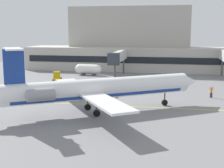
# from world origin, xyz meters

# --- Properties ---
(ground) EXTENTS (120.00, 120.00, 0.11)m
(ground) POSITION_xyz_m (-0.00, 0.00, -0.05)
(ground) COLOR slate
(terminal_building) EXTENTS (76.17, 12.91, 17.71)m
(terminal_building) POSITION_xyz_m (2.56, 46.84, 6.35)
(terminal_building) COLOR #B7B2A8
(terminal_building) RESTS_ON ground
(jet_bridge_east) EXTENTS (2.40, 16.68, 6.36)m
(jet_bridge_east) POSITION_xyz_m (-3.68, 30.96, 4.96)
(jet_bridge_east) COLOR silver
(jet_bridge_east) RESTS_ON ground
(regional_jet) EXTENTS (28.61, 22.11, 9.18)m
(regional_jet) POSITION_xyz_m (-1.03, -2.09, 3.35)
(regional_jet) COLOR white
(regional_jet) RESTS_ON ground
(baggage_tug) EXTENTS (2.68, 3.60, 2.22)m
(baggage_tug) POSITION_xyz_m (-16.12, 22.66, 0.99)
(baggage_tug) COLOR #E5B20C
(baggage_tug) RESTS_ON ground
(fuel_tank) EXTENTS (6.89, 2.80, 2.71)m
(fuel_tank) POSITION_xyz_m (-11.87, 33.54, 1.51)
(fuel_tank) COLOR white
(fuel_tank) RESTS_ON ground
(marshaller) EXTENTS (0.81, 0.37, 1.90)m
(marshaller) POSITION_xyz_m (15.59, 11.21, 0.97)
(marshaller) COLOR #191E33
(marshaller) RESTS_ON ground
(safety_cone_alpha) EXTENTS (0.47, 0.47, 0.55)m
(safety_cone_alpha) POSITION_xyz_m (-10.10, 2.37, 0.25)
(safety_cone_alpha) COLOR orange
(safety_cone_alpha) RESTS_ON ground
(safety_cone_bravo) EXTENTS (0.47, 0.47, 0.55)m
(safety_cone_bravo) POSITION_xyz_m (-0.08, 8.02, 0.25)
(safety_cone_bravo) COLOR orange
(safety_cone_bravo) RESTS_ON ground
(safety_cone_charlie) EXTENTS (0.47, 0.47, 0.55)m
(safety_cone_charlie) POSITION_xyz_m (-13.44, 1.60, 0.25)
(safety_cone_charlie) COLOR orange
(safety_cone_charlie) RESTS_ON ground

